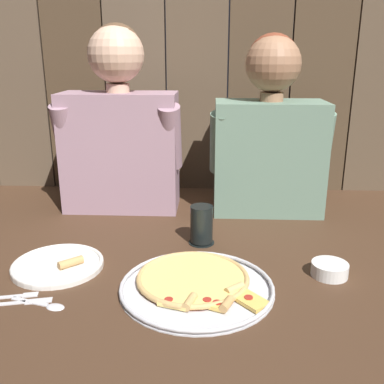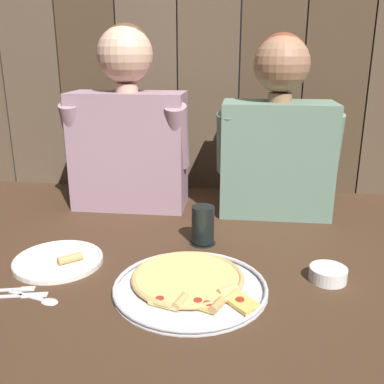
{
  "view_description": "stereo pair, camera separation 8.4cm",
  "coord_description": "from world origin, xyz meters",
  "views": [
    {
      "loc": [
        0.06,
        -1.07,
        0.55
      ],
      "look_at": [
        0.01,
        0.1,
        0.18
      ],
      "focal_mm": 41.09,
      "sensor_mm": 36.0,
      "label": 1
    },
    {
      "loc": [
        0.15,
        -1.06,
        0.55
      ],
      "look_at": [
        0.01,
        0.1,
        0.18
      ],
      "focal_mm": 41.09,
      "sensor_mm": 36.0,
      "label": 2
    }
  ],
  "objects": [
    {
      "name": "ground_plane",
      "position": [
        0.0,
        0.0,
        0.0
      ],
      "size": [
        3.2,
        3.2,
        0.0
      ],
      "primitive_type": "plane",
      "color": "#422B1C"
    },
    {
      "name": "pizza_tray",
      "position": [
        0.03,
        -0.11,
        0.01
      ],
      "size": [
        0.38,
        0.38,
        0.03
      ],
      "color": "silver",
      "rests_on": "ground"
    },
    {
      "name": "dinner_plate",
      "position": [
        -0.34,
        -0.02,
        0.01
      ],
      "size": [
        0.24,
        0.24,
        0.03
      ],
      "color": "white",
      "rests_on": "ground"
    },
    {
      "name": "drinking_glass",
      "position": [
        0.04,
        0.16,
        0.06
      ],
      "size": [
        0.08,
        0.08,
        0.12
      ],
      "color": "black",
      "rests_on": "ground"
    },
    {
      "name": "dipping_bowl",
      "position": [
        0.37,
        -0.03,
        0.02
      ],
      "size": [
        0.09,
        0.09,
        0.04
      ],
      "color": "white",
      "rests_on": "ground"
    },
    {
      "name": "table_fork",
      "position": [
        -0.4,
        -0.17,
        0.0
      ],
      "size": [
        0.13,
        0.05,
        0.01
      ],
      "color": "silver",
      "rests_on": "ground"
    },
    {
      "name": "table_knife",
      "position": [
        -0.38,
        -0.2,
        0.0
      ],
      "size": [
        0.15,
        0.05,
        0.01
      ],
      "color": "silver",
      "rests_on": "ground"
    },
    {
      "name": "table_spoon",
      "position": [
        -0.31,
        -0.21,
        0.0
      ],
      "size": [
        0.14,
        0.06,
        0.01
      ],
      "color": "silver",
      "rests_on": "ground"
    },
    {
      "name": "diner_left",
      "position": [
        -0.26,
        0.47,
        0.31
      ],
      "size": [
        0.44,
        0.22,
        0.65
      ],
      "color": "gray",
      "rests_on": "ground"
    },
    {
      "name": "diner_right",
      "position": [
        0.26,
        0.47,
        0.28
      ],
      "size": [
        0.42,
        0.21,
        0.62
      ],
      "color": "slate",
      "rests_on": "ground"
    },
    {
      "name": "wooden_backdrop_wall",
      "position": [
        0.0,
        0.73,
        0.72
      ],
      "size": [
        2.19,
        0.03,
        1.45
      ],
      "color": "brown",
      "rests_on": "ground"
    }
  ]
}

